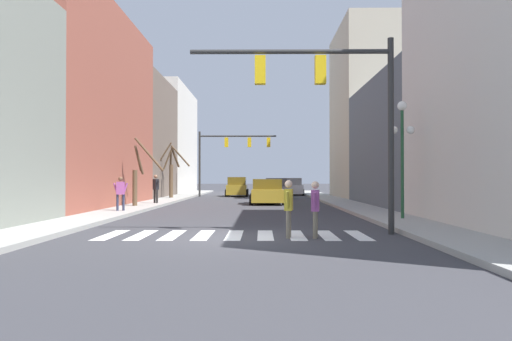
# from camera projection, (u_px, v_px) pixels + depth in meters

# --- Properties ---
(ground_plane) EXTENTS (240.00, 240.00, 0.00)m
(ground_plane) POSITION_uv_depth(u_px,v_px,m) (233.00, 238.00, 13.72)
(ground_plane) COLOR #38383D
(sidewalk_left) EXTENTS (2.02, 90.00, 0.15)m
(sidewalk_left) POSITION_uv_depth(u_px,v_px,m) (20.00, 235.00, 13.79)
(sidewalk_left) COLOR #9E9E99
(sidewalk_left) RESTS_ON ground_plane
(sidewalk_right) EXTENTS (2.02, 90.00, 0.15)m
(sidewalk_right) POSITION_uv_depth(u_px,v_px,m) (447.00, 236.00, 13.66)
(sidewalk_right) COLOR #9E9E99
(sidewalk_right) RESTS_ON ground_plane
(building_row_left) EXTENTS (6.00, 51.88, 10.98)m
(building_row_left) POSITION_uv_depth(u_px,v_px,m) (109.00, 129.00, 34.90)
(building_row_left) COLOR gray
(building_row_left) RESTS_ON ground_plane
(building_row_right) EXTENTS (6.00, 36.91, 13.55)m
(building_row_right) POSITION_uv_depth(u_px,v_px,m) (432.00, 104.00, 26.58)
(building_row_right) COLOR beige
(building_row_right) RESTS_ON ground_plane
(crosswalk_stripes) EXTENTS (7.65, 2.60, 0.01)m
(crosswalk_stripes) POSITION_uv_depth(u_px,v_px,m) (234.00, 235.00, 14.48)
(crosswalk_stripes) COLOR white
(crosswalk_stripes) RESTS_ON ground_plane
(traffic_signal_near) EXTENTS (6.06, 0.28, 5.83)m
(traffic_signal_near) POSITION_uv_depth(u_px,v_px,m) (332.00, 92.00, 14.80)
(traffic_signal_near) COLOR #2D2D2D
(traffic_signal_near) RESTS_ON ground_plane
(traffic_signal_far) EXTENTS (6.81, 0.28, 5.71)m
(traffic_signal_far) POSITION_uv_depth(u_px,v_px,m) (229.00, 148.00, 43.71)
(traffic_signal_far) COLOR #2D2D2D
(traffic_signal_far) RESTS_ON ground_plane
(street_lamp_right_corner) EXTENTS (0.95, 0.36, 4.41)m
(street_lamp_right_corner) POSITION_uv_depth(u_px,v_px,m) (402.00, 135.00, 18.73)
(street_lamp_right_corner) COLOR #1E4C2D
(street_lamp_right_corner) RESTS_ON sidewalk_right
(car_at_intersection) EXTENTS (2.19, 4.27, 1.58)m
(car_at_intersection) POSITION_uv_depth(u_px,v_px,m) (267.00, 192.00, 31.43)
(car_at_intersection) COLOR #A38423
(car_at_intersection) RESTS_ON ground_plane
(car_parked_left_far) EXTENTS (2.01, 4.53, 1.63)m
(car_parked_left_far) POSITION_uv_depth(u_px,v_px,m) (276.00, 189.00, 39.90)
(car_parked_left_far) COLOR gray
(car_parked_left_far) RESTS_ON ground_plane
(car_parked_left_mid) EXTENTS (2.00, 4.88, 1.63)m
(car_parked_left_mid) POSITION_uv_depth(u_px,v_px,m) (292.00, 187.00, 47.75)
(car_parked_left_mid) COLOR silver
(car_parked_left_mid) RESTS_ON ground_plane
(car_driving_away_lane) EXTENTS (1.97, 4.11, 1.72)m
(car_driving_away_lane) POSITION_uv_depth(u_px,v_px,m) (237.00, 187.00, 44.49)
(car_driving_away_lane) COLOR #A38423
(car_driving_away_lane) RESTS_ON ground_plane
(pedestrian_waiting_at_curb) EXTENTS (0.27, 0.68, 1.57)m
(pedestrian_waiting_at_curb) POSITION_uv_depth(u_px,v_px,m) (315.00, 204.00, 13.77)
(pedestrian_waiting_at_curb) COLOR #7A705B
(pedestrian_waiting_at_curb) RESTS_ON ground_plane
(pedestrian_on_left_sidewalk) EXTENTS (0.54, 0.61, 1.69)m
(pedestrian_on_left_sidewalk) POSITION_uv_depth(u_px,v_px,m) (156.00, 186.00, 29.78)
(pedestrian_on_left_sidewalk) COLOR black
(pedestrian_on_left_sidewalk) RESTS_ON sidewalk_left
(pedestrian_on_right_sidewalk) EXTENTS (0.68, 0.25, 1.57)m
(pedestrian_on_right_sidewalk) POSITION_uv_depth(u_px,v_px,m) (121.00, 190.00, 22.99)
(pedestrian_on_right_sidewalk) COLOR #282D47
(pedestrian_on_right_sidewalk) RESTS_ON sidewalk_left
(pedestrian_crossing_street) EXTENTS (0.27, 0.69, 1.60)m
(pedestrian_crossing_street) POSITION_uv_depth(u_px,v_px,m) (289.00, 204.00, 13.88)
(pedestrian_crossing_street) COLOR #7A705B
(pedestrian_crossing_street) RESTS_ON ground_plane
(street_tree_right_mid) EXTENTS (1.77, 1.51, 3.71)m
(street_tree_right_mid) POSITION_uv_depth(u_px,v_px,m) (138.00, 176.00, 27.09)
(street_tree_right_mid) COLOR brown
(street_tree_right_mid) RESTS_ON sidewalk_left
(street_tree_left_far) EXTENTS (2.60, 1.28, 4.21)m
(street_tree_left_far) POSITION_uv_depth(u_px,v_px,m) (172.00, 171.00, 38.02)
(street_tree_left_far) COLOR brown
(street_tree_left_far) RESTS_ON sidewalk_left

